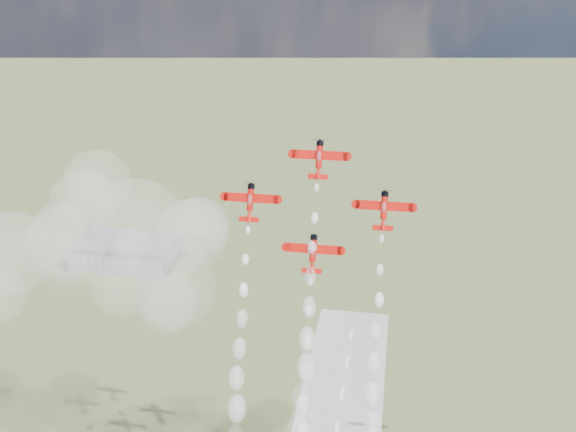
# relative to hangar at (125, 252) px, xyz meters

# --- Properties ---
(hangar) EXTENTS (50.00, 28.00, 13.00)m
(hangar) POSITION_rel_hangar_xyz_m (0.00, 0.00, 0.00)
(hangar) COLOR gray
(hangar) RESTS_ON ground
(plane_lead) EXTENTS (11.73, 5.61, 7.89)m
(plane_lead) POSITION_rel_hangar_xyz_m (118.36, -159.34, 103.33)
(plane_lead) COLOR red
(plane_lead) RESTS_ON ground
(plane_left) EXTENTS (11.73, 5.61, 7.89)m
(plane_left) POSITION_rel_hangar_xyz_m (104.17, -163.37, 94.25)
(plane_left) COLOR red
(plane_left) RESTS_ON ground
(plane_right) EXTENTS (11.73, 5.61, 7.89)m
(plane_right) POSITION_rel_hangar_xyz_m (132.56, -163.37, 94.25)
(plane_right) COLOR red
(plane_right) RESTS_ON ground
(plane_slot) EXTENTS (11.73, 5.61, 7.89)m
(plane_slot) POSITION_rel_hangar_xyz_m (118.36, -167.40, 85.16)
(plane_slot) COLOR red
(plane_slot) RESTS_ON ground
(smoke_trail_lead) EXTENTS (5.74, 26.80, 54.79)m
(smoke_trail_lead) POSITION_rel_hangar_xyz_m (118.26, -180.14, 56.59)
(smoke_trail_lead) COLOR white
(smoke_trail_lead) RESTS_ON plane_lead
(drifted_smoke_cloud) EXTENTS (65.86, 36.48, 49.37)m
(drifted_smoke_cloud) POSITION_rel_hangar_xyz_m (67.06, -155.72, 76.93)
(drifted_smoke_cloud) COLOR white
(drifted_smoke_cloud) RESTS_ON ground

